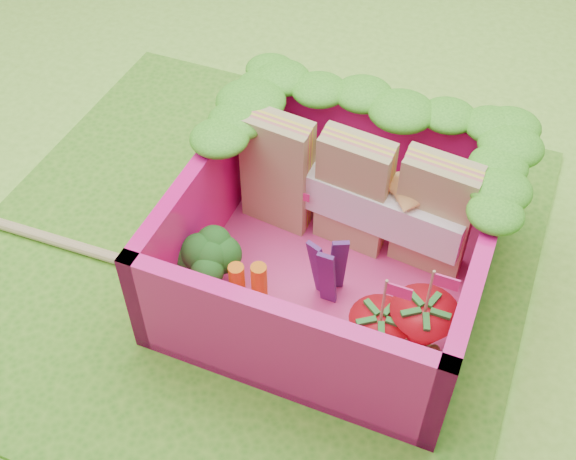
% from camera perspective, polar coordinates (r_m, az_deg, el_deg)
% --- Properties ---
extents(ground, '(14.00, 14.00, 0.00)m').
position_cam_1_polar(ground, '(3.48, -3.19, -1.99)').
color(ground, '#7EC738').
rests_on(ground, ground).
extents(placemat, '(2.60, 2.60, 0.03)m').
position_cam_1_polar(placemat, '(3.46, -3.20, -1.83)').
color(placemat, '#489621').
rests_on(placemat, ground).
extents(bento_floor, '(1.30, 1.30, 0.05)m').
position_cam_1_polar(bento_floor, '(3.32, 3.45, -3.68)').
color(bento_floor, '#DC3880').
rests_on(bento_floor, placemat).
extents(bento_box, '(1.30, 1.30, 0.55)m').
position_cam_1_polar(bento_box, '(3.13, 3.65, -0.78)').
color(bento_box, '#F21480').
rests_on(bento_box, placemat).
extents(lettuce_ruffle, '(1.43, 0.83, 0.11)m').
position_cam_1_polar(lettuce_ruffle, '(3.24, 6.78, 8.92)').
color(lettuce_ruffle, '#2F8618').
rests_on(lettuce_ruffle, bento_box).
extents(sandwich_stack, '(1.08, 0.29, 0.58)m').
position_cam_1_polar(sandwich_stack, '(3.25, 5.28, 2.91)').
color(sandwich_stack, tan).
rests_on(sandwich_stack, bento_floor).
extents(broccoli, '(0.31, 0.31, 0.25)m').
position_cam_1_polar(broccoli, '(3.14, -6.68, -2.30)').
color(broccoli, '#63A34F').
rests_on(broccoli, bento_floor).
extents(carrot_sticks, '(0.17, 0.09, 0.26)m').
position_cam_1_polar(carrot_sticks, '(3.10, -3.11, -4.41)').
color(carrot_sticks, orange).
rests_on(carrot_sticks, bento_floor).
extents(purple_wedges, '(0.14, 0.12, 0.38)m').
position_cam_1_polar(purple_wedges, '(3.06, 3.17, -3.25)').
color(purple_wedges, '#451857').
rests_on(purple_wedges, bento_floor).
extents(strawberry_left, '(0.25, 0.25, 0.49)m').
position_cam_1_polar(strawberry_left, '(2.94, 7.13, -8.38)').
color(strawberry_left, '#BB0B2B').
rests_on(strawberry_left, bento_floor).
extents(strawberry_right, '(0.28, 0.28, 0.52)m').
position_cam_1_polar(strawberry_right, '(2.97, 10.43, -7.82)').
color(strawberry_right, '#BB0B2B').
rests_on(strawberry_right, bento_floor).
extents(snap_peas, '(0.56, 0.53, 0.05)m').
position_cam_1_polar(snap_peas, '(3.10, 9.13, -8.11)').
color(snap_peas, '#6DB83A').
rests_on(snap_peas, bento_floor).
extents(chopsticks, '(2.29, 0.13, 0.05)m').
position_cam_1_polar(chopsticks, '(3.73, -20.04, -0.10)').
color(chopsticks, tan).
rests_on(chopsticks, placemat).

